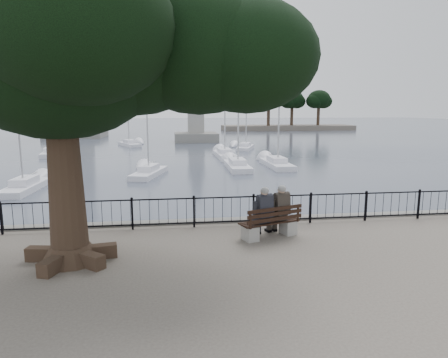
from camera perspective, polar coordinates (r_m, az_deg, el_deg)
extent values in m
cube|color=slate|center=(14.10, -0.27, -8.08)|extent=(200.00, 0.40, 1.20)
plane|color=#323B4E|center=(113.41, -6.71, 7.49)|extent=(260.00, 260.00, 0.00)
cube|color=black|center=(13.23, 0.00, -2.65)|extent=(22.00, 0.04, 0.04)
cube|color=black|center=(13.44, 0.00, -6.10)|extent=(22.00, 0.04, 0.04)
cube|color=gray|center=(12.03, 3.75, -7.72)|extent=(0.51, 0.57, 0.44)
cube|color=gray|center=(12.76, 9.14, -6.79)|extent=(0.51, 0.57, 0.44)
cube|color=black|center=(12.31, 6.55, -6.10)|extent=(1.98, 1.13, 0.04)
cube|color=black|center=(11.99, 7.34, -4.97)|extent=(1.82, 0.67, 0.42)
cube|color=black|center=(12.15, 5.54, -5.67)|extent=(0.47, 0.43, 0.25)
cube|color=black|center=(11.95, 5.87, -3.94)|extent=(0.52, 0.39, 0.64)
sphere|color=tan|center=(11.89, 5.80, -1.81)|extent=(0.24, 0.24, 0.24)
ellipsoid|color=gray|center=(11.86, 5.87, -1.66)|extent=(0.25, 0.25, 0.22)
cube|color=black|center=(12.50, 4.75, -6.95)|extent=(0.48, 0.55, 0.48)
cube|color=black|center=(12.48, 7.92, -5.30)|extent=(0.47, 0.43, 0.25)
cube|color=black|center=(12.28, 8.28, -3.61)|extent=(0.52, 0.39, 0.64)
sphere|color=tan|center=(12.22, 8.21, -1.54)|extent=(0.24, 0.24, 0.24)
ellipsoid|color=gray|center=(12.19, 8.29, -1.39)|extent=(0.25, 0.25, 0.22)
cube|color=black|center=(12.82, 7.09, -6.56)|extent=(0.48, 0.55, 0.48)
cone|color=black|center=(11.17, -21.04, -9.80)|extent=(1.50, 1.50, 0.44)
cone|color=black|center=(10.62, -21.86, 2.67)|extent=(0.97, 0.97, 5.31)
ellipsoid|color=black|center=(10.63, -22.76, 16.03)|extent=(5.13, 5.13, 4.00)
ellipsoid|color=black|center=(10.74, -13.22, 18.37)|extent=(4.60, 4.60, 3.59)
ellipsoid|color=black|center=(10.43, -3.64, 17.87)|extent=(4.07, 4.07, 3.17)
ellipsoid|color=black|center=(10.21, 3.27, 17.05)|extent=(3.54, 3.54, 2.76)
ellipsoid|color=black|center=(12.43, -24.66, 17.39)|extent=(4.07, 4.07, 3.17)
ellipsoid|color=black|center=(9.05, -20.36, 19.64)|extent=(4.07, 4.07, 3.17)
ellipsoid|color=black|center=(11.63, -9.17, 19.60)|extent=(3.89, 3.89, 3.04)
cube|color=slate|center=(74.24, -20.31, 6.10)|extent=(9.35, 9.35, 1.40)
cone|color=gray|center=(74.48, -20.87, 15.05)|extent=(5.99, 5.99, 22.45)
cube|color=slate|center=(60.56, -4.02, 5.94)|extent=(6.36, 6.36, 1.40)
cube|color=gray|center=(60.43, -4.05, 8.42)|extent=(2.33, 2.75, 4.24)
cube|color=slate|center=(60.41, -4.08, 10.57)|extent=(2.75, 3.17, 0.30)
cube|color=gray|center=(60.75, -4.11, 11.41)|extent=(1.38, 2.33, 1.48)
cube|color=gray|center=(59.71, -4.06, 12.15)|extent=(1.59, 1.06, 1.69)
sphere|color=gray|center=(59.34, -4.05, 13.29)|extent=(1.80, 1.80, 1.80)
cube|color=white|center=(26.91, -26.51, -1.28)|extent=(1.65, 5.16, 0.57)
cube|color=white|center=(26.83, -26.59, -0.23)|extent=(1.14, 2.12, 0.42)
cylinder|color=#B9B9B9|center=(26.21, -27.53, 8.91)|extent=(0.11, 0.11, 8.96)
cube|color=white|center=(29.91, -10.66, 0.65)|extent=(2.72, 5.36, 0.57)
cube|color=white|center=(29.83, -10.69, 1.60)|extent=(1.56, 2.31, 0.43)
cylinder|color=#B9B9B9|center=(29.25, -11.05, 11.61)|extent=(0.11, 0.11, 10.77)
cube|color=white|center=(32.80, 1.92, 1.64)|extent=(1.72, 5.87, 0.65)
cube|color=white|center=(32.73, 1.93, 2.50)|extent=(1.23, 2.40, 0.49)
cylinder|color=#B9B9B9|center=(32.16, 2.08, 12.45)|extent=(0.13, 0.13, 11.70)
cube|color=white|center=(34.24, 7.54, 1.91)|extent=(1.72, 5.96, 0.66)
cube|color=white|center=(34.18, 7.56, 2.74)|extent=(1.24, 2.43, 0.49)
cylinder|color=#B9B9B9|center=(33.59, 7.89, 10.52)|extent=(0.13, 0.13, 9.66)
cube|color=white|center=(46.10, -23.38, 3.25)|extent=(2.52, 6.17, 0.67)
cube|color=white|center=(46.05, -23.42, 3.86)|extent=(1.56, 2.59, 0.50)
cylinder|color=#B9B9B9|center=(45.57, -24.08, 11.50)|extent=(0.13, 0.13, 12.66)
cube|color=white|center=(41.04, 0.06, 3.33)|extent=(1.85, 6.10, 0.67)
cube|color=white|center=(40.99, 0.06, 4.03)|extent=(1.30, 2.50, 0.50)
cylinder|color=#B9B9B9|center=(40.44, 0.13, 11.66)|extent=(0.13, 0.13, 11.27)
cube|color=white|center=(48.66, 3.08, 4.37)|extent=(3.12, 5.41, 0.58)
cube|color=white|center=(48.61, 3.09, 4.96)|extent=(1.72, 2.36, 0.44)
cylinder|color=#B9B9B9|center=(48.14, 3.20, 10.10)|extent=(0.12, 0.12, 9.12)
cube|color=white|center=(54.51, -13.36, 4.72)|extent=(3.56, 5.59, 0.60)
cube|color=white|center=(54.47, -13.38, 5.24)|extent=(1.90, 2.48, 0.45)
cylinder|color=#B9B9B9|center=(54.03, -13.69, 11.86)|extent=(0.12, 0.12, 12.95)
cube|color=#585046|center=(94.26, 9.02, 7.24)|extent=(30.00, 8.00, 1.20)
cylinder|color=black|center=(90.94, 6.36, 8.78)|extent=(0.70, 0.70, 4.00)
ellipsoid|color=black|center=(90.95, 6.41, 11.30)|extent=(5.20, 5.20, 4.16)
cylinder|color=black|center=(94.46, 9.65, 8.74)|extent=(0.70, 0.70, 4.00)
ellipsoid|color=black|center=(94.47, 9.72, 11.17)|extent=(5.20, 5.20, 4.16)
cylinder|color=black|center=(95.46, 13.31, 8.63)|extent=(0.70, 0.70, 4.00)
ellipsoid|color=black|center=(95.46, 13.41, 11.03)|extent=(5.20, 5.20, 4.16)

